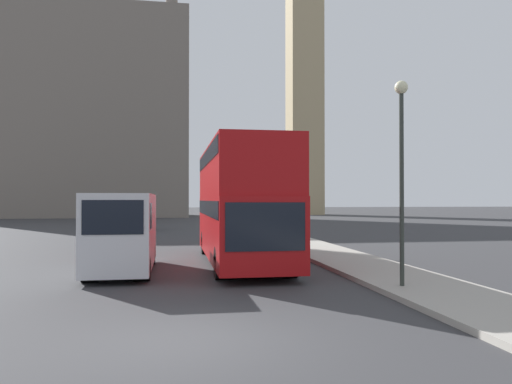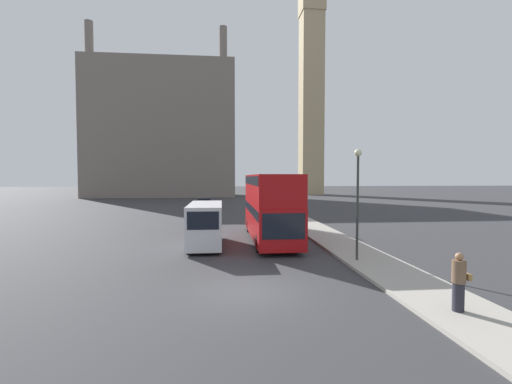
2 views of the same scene
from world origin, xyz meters
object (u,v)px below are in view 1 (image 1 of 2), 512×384
at_px(white_van, 123,231).
at_px(parked_sedan, 136,222).
at_px(clock_tower, 304,24).
at_px(street_lamp, 402,150).
at_px(red_double_decker_bus, 241,200).

xyz_separation_m(white_van, parked_sedan, (-1.25, 23.66, -0.71)).
distance_m(clock_tower, street_lamp, 74.32).
xyz_separation_m(clock_tower, white_van, (-23.06, -62.47, -30.22)).
relative_size(red_double_decker_bus, parked_sedan, 2.45).
bearing_deg(red_double_decker_bus, white_van, -158.03).
relative_size(street_lamp, parked_sedan, 1.29).
height_order(street_lamp, parked_sedan, street_lamp).
bearing_deg(clock_tower, white_van, -110.26).
xyz_separation_m(red_double_decker_bus, white_van, (-4.24, -1.71, -1.04)).
bearing_deg(street_lamp, white_van, 148.67).
distance_m(clock_tower, white_van, 73.13).
height_order(red_double_decker_bus, white_van, red_double_decker_bus).
distance_m(red_double_decker_bus, white_van, 4.69).
bearing_deg(clock_tower, red_double_decker_bus, -107.21).
height_order(clock_tower, parked_sedan, clock_tower).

